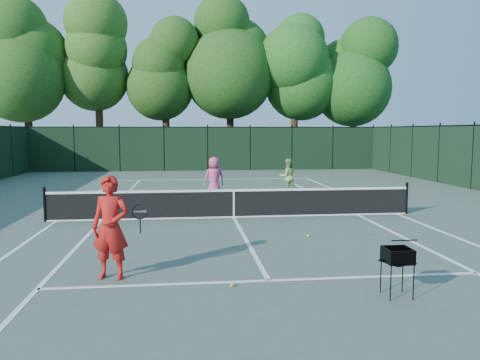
{
  "coord_description": "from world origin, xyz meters",
  "views": [
    {
      "loc": [
        -1.49,
        -14.69,
        2.76
      ],
      "look_at": [
        0.32,
        1.0,
        1.1
      ],
      "focal_mm": 35.0,
      "sensor_mm": 36.0,
      "label": 1
    }
  ],
  "objects": [
    {
      "name": "ball_hopper",
      "position": [
        1.98,
        -7.45,
        0.69
      ],
      "size": [
        0.56,
        0.56,
        0.83
      ],
      "rotation": [
        0.0,
        0.0,
        0.36
      ],
      "color": "black",
      "rests_on": "ground"
    },
    {
      "name": "service_line_near",
      "position": [
        0.0,
        -6.4,
        0.0
      ],
      "size": [
        8.23,
        0.1,
        0.01
      ],
      "primitive_type": "cube",
      "color": "white",
      "rests_on": "ground"
    },
    {
      "name": "tree_1",
      "position": [
        -8.0,
        22.0,
        8.69
      ],
      "size": [
        6.8,
        6.8,
        13.98
      ],
      "color": "black",
      "rests_on": "ground"
    },
    {
      "name": "sideline_singles_right",
      "position": [
        4.12,
        0.0,
        0.0
      ],
      "size": [
        0.1,
        23.77,
        0.01
      ],
      "primitive_type": "cube",
      "color": "white",
      "rests_on": "ground"
    },
    {
      "name": "service_line_far",
      "position": [
        0.0,
        6.4,
        0.0
      ],
      "size": [
        8.23,
        0.1,
        0.01
      ],
      "primitive_type": "cube",
      "color": "white",
      "rests_on": "ground"
    },
    {
      "name": "tree_5",
      "position": [
        12.0,
        22.1,
        7.71
      ],
      "size": [
        5.8,
        5.8,
        12.23
      ],
      "color": "black",
      "rests_on": "ground"
    },
    {
      "name": "sideline_doubles_right",
      "position": [
        5.49,
        0.0,
        0.0
      ],
      "size": [
        0.1,
        23.77,
        0.01
      ],
      "primitive_type": "cube",
      "color": "white",
      "rests_on": "ground"
    },
    {
      "name": "player_pink",
      "position": [
        -0.39,
        3.93,
        0.87
      ],
      "size": [
        0.95,
        0.74,
        1.73
      ],
      "rotation": [
        0.0,
        0.0,
        3.38
      ],
      "color": "#CB4777",
      "rests_on": "ground"
    },
    {
      "name": "sideline_doubles_left",
      "position": [
        -5.49,
        0.0,
        0.0
      ],
      "size": [
        0.1,
        23.77,
        0.01
      ],
      "primitive_type": "cube",
      "color": "white",
      "rests_on": "ground"
    },
    {
      "name": "player_green",
      "position": [
        2.89,
        5.19,
        0.78
      ],
      "size": [
        0.85,
        0.71,
        1.57
      ],
      "rotation": [
        0.0,
        0.0,
        3.31
      ],
      "color": "#8CBD5E",
      "rests_on": "ground"
    },
    {
      "name": "sideline_singles_left",
      "position": [
        -4.12,
        0.0,
        0.0
      ],
      "size": [
        0.1,
        23.77,
        0.01
      ],
      "primitive_type": "cube",
      "color": "white",
      "rests_on": "ground"
    },
    {
      "name": "tree_3",
      "position": [
        2.0,
        22.3,
        9.01
      ],
      "size": [
        7.0,
        7.0,
        14.45
      ],
      "color": "black",
      "rests_on": "ground"
    },
    {
      "name": "coach",
      "position": [
        -2.91,
        -5.92,
        0.97
      ],
      "size": [
        1.07,
        0.62,
        1.95
      ],
      "rotation": [
        0.0,
        0.0,
        -0.24
      ],
      "color": "#B61914",
      "rests_on": "ground"
    },
    {
      "name": "center_service_line",
      "position": [
        0.0,
        0.0,
        0.0
      ],
      "size": [
        0.1,
        12.8,
        0.01
      ],
      "primitive_type": "cube",
      "color": "white",
      "rests_on": "ground"
    },
    {
      "name": "fence_far",
      "position": [
        0.0,
        18.0,
        1.5
      ],
      "size": [
        24.0,
        0.05,
        3.0
      ],
      "primitive_type": "cube",
      "color": "black",
      "rests_on": "ground"
    },
    {
      "name": "loose_ball_midcourt",
      "position": [
        1.65,
        -2.98,
        0.03
      ],
      "size": [
        0.07,
        0.07,
        0.07
      ],
      "primitive_type": "sphere",
      "color": "#CCD92C",
      "rests_on": "ground"
    },
    {
      "name": "tree_0",
      "position": [
        -13.0,
        21.5,
        8.16
      ],
      "size": [
        6.4,
        6.4,
        13.14
      ],
      "color": "black",
      "rests_on": "ground"
    },
    {
      "name": "tree_4",
      "position": [
        7.0,
        21.6,
        8.14
      ],
      "size": [
        6.2,
        6.2,
        12.97
      ],
      "color": "black",
      "rests_on": "ground"
    },
    {
      "name": "tennis_net",
      "position": [
        0.0,
        0.0,
        0.48
      ],
      "size": [
        11.69,
        0.09,
        1.06
      ],
      "color": "black",
      "rests_on": "ground"
    },
    {
      "name": "baseline_far",
      "position": [
        0.0,
        11.88,
        0.0
      ],
      "size": [
        10.97,
        0.1,
        0.01
      ],
      "primitive_type": "cube",
      "color": "white",
      "rests_on": "ground"
    },
    {
      "name": "tree_2",
      "position": [
        -3.0,
        21.8,
        7.73
      ],
      "size": [
        6.0,
        6.0,
        12.4
      ],
      "color": "black",
      "rests_on": "ground"
    },
    {
      "name": "ground",
      "position": [
        0.0,
        0.0,
        0.0
      ],
      "size": [
        90.0,
        90.0,
        0.0
      ],
      "primitive_type": "plane",
      "color": "#47564B",
      "rests_on": "ground"
    },
    {
      "name": "loose_ball_near_cart",
      "position": [
        -0.71,
        -6.66,
        0.03
      ],
      "size": [
        0.07,
        0.07,
        0.07
      ],
      "primitive_type": "sphere",
      "color": "#BCD82C",
      "rests_on": "ground"
    }
  ]
}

